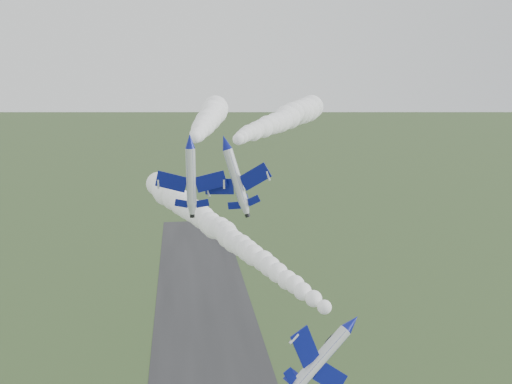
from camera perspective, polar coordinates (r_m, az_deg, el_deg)
The scene contains 6 objects.
jet_lead at distance 67.78m, azimuth 9.62°, elevation -12.80°, with size 7.03×12.12×8.24m.
smoke_trail_jet_lead at distance 99.81m, azimuth -4.01°, elevation -3.58°, with size 5.44×73.49×5.44m, color white, non-canonical shape.
jet_pair_left at distance 83.03m, azimuth -6.63°, elevation 5.09°, with size 10.50×12.39×3.05m.
smoke_trail_jet_pair_left at distance 114.33m, azimuth -4.78°, elevation 7.28°, with size 5.96×58.22×5.96m, color white, non-canonical shape.
jet_pair_right at distance 83.00m, azimuth -3.12°, elevation 4.99°, with size 9.95×11.88×4.00m.
smoke_trail_jet_pair_right at distance 111.36m, azimuth 2.67°, elevation 7.28°, with size 5.58×54.81×5.58m, color white, non-canonical shape.
Camera 1 is at (-5.05, -62.76, 55.57)m, focal length 40.00 mm.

